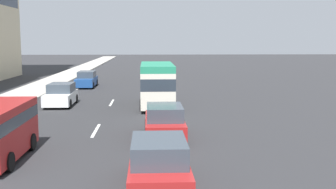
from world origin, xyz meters
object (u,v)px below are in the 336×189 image
(car_second, at_px, (87,80))
(car_third, at_px, (159,165))
(car_sixth, at_px, (164,122))
(minibus_lead, at_px, (157,83))
(car_fifth, at_px, (61,95))

(car_second, distance_m, car_third, 29.99)
(car_second, bearing_deg, car_sixth, 17.30)
(minibus_lead, relative_size, car_fifth, 1.61)
(car_sixth, bearing_deg, minibus_lead, 0.79)
(car_third, relative_size, car_fifth, 1.07)
(minibus_lead, distance_m, car_sixth, 9.70)
(minibus_lead, bearing_deg, car_second, 28.34)
(minibus_lead, relative_size, car_second, 1.46)
(car_third, distance_m, car_sixth, 7.02)
(car_second, height_order, car_sixth, car_sixth)
(car_second, bearing_deg, car_third, 12.47)
(car_third, xyz_separation_m, car_sixth, (7.00, -0.46, -0.03))
(car_second, xyz_separation_m, car_fifth, (-11.88, 0.12, 0.00))
(minibus_lead, height_order, car_sixth, minibus_lead)
(car_third, xyz_separation_m, car_fifth, (17.40, 6.60, -0.03))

